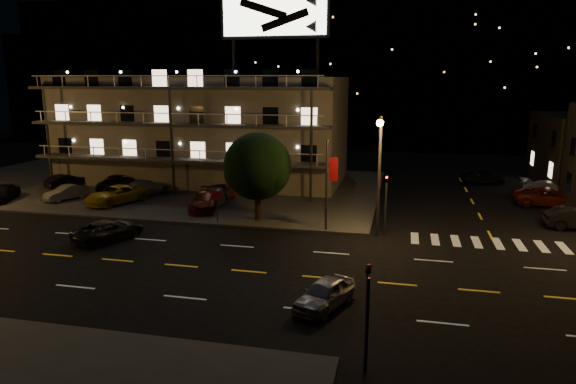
% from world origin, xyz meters
% --- Properties ---
extents(ground, '(140.00, 140.00, 0.00)m').
position_xyz_m(ground, '(0.00, 0.00, 0.00)').
color(ground, black).
rests_on(ground, ground).
extents(curb_nw, '(44.00, 24.00, 0.15)m').
position_xyz_m(curb_nw, '(-14.00, 20.00, 0.07)').
color(curb_nw, '#363634').
rests_on(curb_nw, ground).
extents(motel, '(28.00, 13.80, 18.10)m').
position_xyz_m(motel, '(-9.94, 23.88, 5.34)').
color(motel, gray).
rests_on(motel, ground).
extents(hill_backdrop, '(120.00, 25.00, 24.00)m').
position_xyz_m(hill_backdrop, '(-5.94, 68.78, 11.55)').
color(hill_backdrop, black).
rests_on(hill_backdrop, ground).
extents(streetlight_nc, '(0.44, 1.92, 8.00)m').
position_xyz_m(streetlight_nc, '(8.50, 7.94, 4.96)').
color(streetlight_nc, '#2D2D30').
rests_on(streetlight_nc, ground).
extents(signal_nw, '(0.20, 0.27, 4.60)m').
position_xyz_m(signal_nw, '(9.00, 8.50, 2.57)').
color(signal_nw, '#2D2D30').
rests_on(signal_nw, ground).
extents(signal_sw, '(0.20, 0.27, 4.60)m').
position_xyz_m(signal_sw, '(9.00, -8.50, 2.57)').
color(signal_sw, '#2D2D30').
rests_on(signal_sw, ground).
extents(banner_north, '(0.83, 0.16, 6.40)m').
position_xyz_m(banner_north, '(5.09, 8.40, 3.43)').
color(banner_north, '#2D2D30').
rests_on(banner_north, ground).
extents(stop_sign, '(0.91, 0.11, 2.61)m').
position_xyz_m(stop_sign, '(-3.00, 8.57, 1.71)').
color(stop_sign, '#2D2D30').
rests_on(stop_sign, ground).
extents(tree, '(5.13, 4.94, 6.46)m').
position_xyz_m(tree, '(-0.34, 9.88, 3.99)').
color(tree, black).
rests_on(tree, curb_nw).
extents(lot_car_0, '(2.80, 4.36, 1.38)m').
position_xyz_m(lot_car_0, '(-23.31, 10.90, 0.84)').
color(lot_car_0, black).
rests_on(lot_car_0, curb_nw).
extents(lot_car_1, '(2.66, 3.93, 1.22)m').
position_xyz_m(lot_car_1, '(-18.23, 12.38, 0.76)').
color(lot_car_1, gray).
rests_on(lot_car_1, curb_nw).
extents(lot_car_2, '(4.43, 5.84, 1.47)m').
position_xyz_m(lot_car_2, '(-13.25, 12.08, 0.89)').
color(lot_car_2, gold).
rests_on(lot_car_2, curb_nw).
extents(lot_car_3, '(2.82, 5.20, 1.43)m').
position_xyz_m(lot_car_3, '(-5.23, 11.92, 0.87)').
color(lot_car_3, '#611A0D').
rests_on(lot_car_3, curb_nw).
extents(lot_car_4, '(2.18, 4.66, 1.54)m').
position_xyz_m(lot_car_4, '(-5.07, 12.78, 0.92)').
color(lot_car_4, gray).
rests_on(lot_car_4, curb_nw).
extents(lot_car_5, '(2.82, 4.11, 1.28)m').
position_xyz_m(lot_car_5, '(-21.42, 16.87, 0.79)').
color(lot_car_5, black).
rests_on(lot_car_5, curb_nw).
extents(lot_car_6, '(3.64, 5.86, 1.51)m').
position_xyz_m(lot_car_6, '(-15.83, 16.71, 0.91)').
color(lot_car_6, black).
rests_on(lot_car_6, curb_nw).
extents(lot_car_7, '(3.57, 5.17, 1.39)m').
position_xyz_m(lot_car_7, '(-12.31, 15.44, 0.85)').
color(lot_car_7, gray).
rests_on(lot_car_7, curb_nw).
extents(lot_car_8, '(2.64, 4.48, 1.43)m').
position_xyz_m(lot_car_8, '(-5.24, 15.38, 0.87)').
color(lot_car_8, black).
rests_on(lot_car_8, curb_nw).
extents(lot_car_9, '(2.36, 4.14, 1.29)m').
position_xyz_m(lot_car_9, '(-5.09, 15.35, 0.80)').
color(lot_car_9, '#611A0D').
rests_on(lot_car_9, curb_nw).
extents(side_car_1, '(5.58, 2.70, 1.53)m').
position_xyz_m(side_car_1, '(21.97, 19.90, 0.76)').
color(side_car_1, '#611A0D').
rests_on(side_car_1, ground).
extents(side_car_2, '(5.64, 3.94, 1.52)m').
position_xyz_m(side_car_2, '(23.04, 22.55, 0.76)').
color(side_car_2, gray).
rests_on(side_car_2, ground).
extents(side_car_3, '(4.48, 2.62, 1.43)m').
position_xyz_m(side_car_3, '(17.93, 28.40, 0.72)').
color(side_car_3, black).
rests_on(side_car_3, ground).
extents(road_car_east, '(2.85, 4.13, 1.31)m').
position_xyz_m(road_car_east, '(6.74, -3.49, 0.65)').
color(road_car_east, gray).
rests_on(road_car_east, ground).
extents(road_car_west, '(3.94, 5.20, 1.31)m').
position_xyz_m(road_car_west, '(-8.66, 3.47, 0.66)').
color(road_car_west, black).
rests_on(road_car_west, ground).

